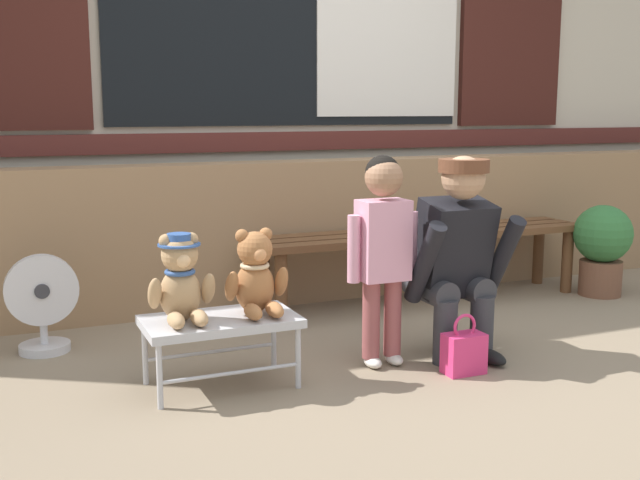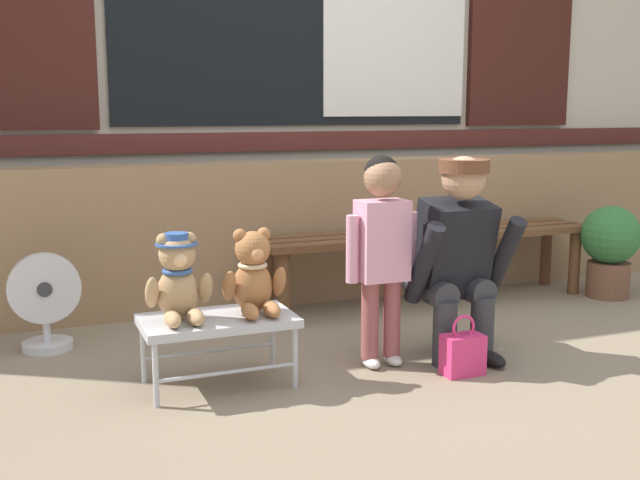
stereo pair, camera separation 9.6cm
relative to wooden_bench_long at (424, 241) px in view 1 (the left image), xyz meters
The scene contains 12 objects.
ground_plane 1.24m from the wooden_bench_long, 116.71° to the right, with size 60.00×60.00×0.00m, color #84725B.
brick_low_wall 0.65m from the wooden_bench_long, 145.62° to the left, with size 7.45×0.25×0.85m, color #997551.
shop_facade 1.63m from the wooden_bench_long, 120.98° to the left, with size 7.60×0.26×3.25m.
wooden_bench_long is the anchor object (origin of this frame).
small_display_bench 1.78m from the wooden_bench_long, 149.36° to the right, with size 0.64×0.36×0.30m.
teddy_bear_with_hat 1.91m from the wooden_bench_long, 151.86° to the right, with size 0.28×0.27×0.36m.
teddy_bear_plain 1.64m from the wooden_bench_long, 146.54° to the right, with size 0.28×0.26×0.36m.
child_standing 1.23m from the wooden_bench_long, 129.94° to the right, with size 0.35×0.18×0.96m.
adult_crouching 1.03m from the wooden_bench_long, 112.50° to the right, with size 0.50×0.49×0.95m.
handbag_on_ground 1.30m from the wooden_bench_long, 112.85° to the right, with size 0.18×0.11×0.27m.
potted_plant 1.15m from the wooden_bench_long, 14.37° to the right, with size 0.36×0.36×0.57m.
floor_fan 2.19m from the wooden_bench_long, behind, with size 0.34×0.24×0.48m.
Camera 1 is at (-1.84, -2.87, 1.16)m, focal length 43.28 mm.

